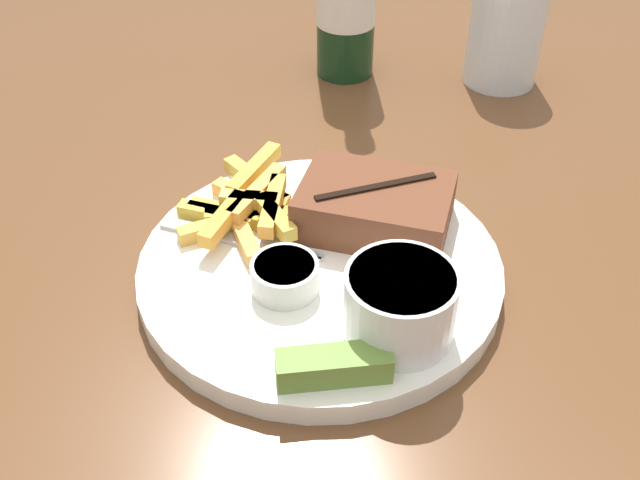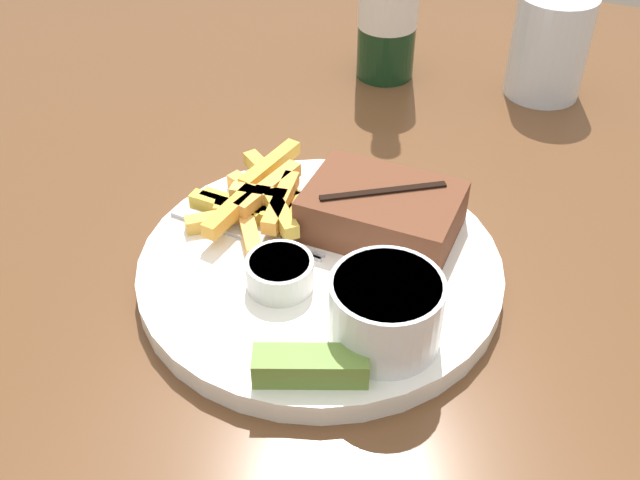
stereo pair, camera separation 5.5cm
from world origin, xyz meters
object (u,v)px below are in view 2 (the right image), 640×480
(coleslaw_cup, at_px, (386,308))
(fork_utensil, at_px, (239,232))
(steak_portion, at_px, (382,211))
(drinking_glass, at_px, (549,46))
(pickle_spear, at_px, (311,366))
(dipping_sauce_cup, at_px, (280,272))
(dinner_plate, at_px, (320,269))

(coleslaw_cup, xyz_separation_m, fork_utensil, (-0.14, 0.06, -0.03))
(steak_portion, xyz_separation_m, coleslaw_cup, (0.04, -0.11, 0.01))
(drinking_glass, bearing_deg, fork_utensil, -116.67)
(pickle_spear, bearing_deg, drinking_glass, 81.44)
(steak_portion, height_order, dipping_sauce_cup, steak_portion)
(dinner_plate, bearing_deg, steak_portion, 59.67)
(dinner_plate, relative_size, fork_utensil, 2.04)
(steak_portion, bearing_deg, fork_utensil, -155.36)
(pickle_spear, distance_m, fork_utensil, 0.16)
(pickle_spear, xyz_separation_m, drinking_glass, (0.07, 0.47, 0.03))
(coleslaw_cup, height_order, drinking_glass, drinking_glass)
(dinner_plate, bearing_deg, dipping_sauce_cup, -114.93)
(dinner_plate, height_order, coleslaw_cup, coleslaw_cup)
(pickle_spear, bearing_deg, fork_utensil, 134.03)
(fork_utensil, bearing_deg, pickle_spear, -41.41)
(steak_portion, bearing_deg, dipping_sauce_cup, -118.21)
(dinner_plate, xyz_separation_m, coleslaw_cup, (0.07, -0.06, 0.04))
(dinner_plate, relative_size, steak_portion, 2.33)
(dinner_plate, bearing_deg, fork_utensil, 175.45)
(steak_portion, distance_m, coleslaw_cup, 0.12)
(steak_portion, bearing_deg, pickle_spear, -87.76)
(fork_utensil, bearing_deg, coleslaw_cup, -19.43)
(dinner_plate, bearing_deg, drinking_glass, 73.46)
(dinner_plate, relative_size, drinking_glass, 2.59)
(dinner_plate, xyz_separation_m, pickle_spear, (0.04, -0.11, 0.02))
(dinner_plate, xyz_separation_m, steak_portion, (0.03, 0.05, 0.03))
(dipping_sauce_cup, bearing_deg, steak_portion, 61.79)
(dinner_plate, xyz_separation_m, dipping_sauce_cup, (-0.02, -0.04, 0.02))
(coleslaw_cup, relative_size, fork_utensil, 0.56)
(steak_portion, relative_size, dipping_sauce_cup, 2.40)
(dinner_plate, xyz_separation_m, fork_utensil, (-0.07, 0.01, 0.01))
(steak_portion, distance_m, dipping_sauce_cup, 0.10)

